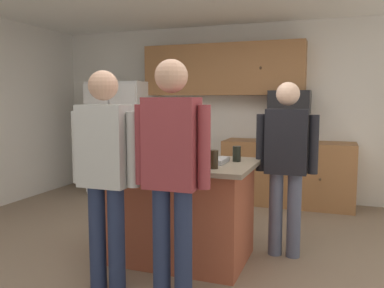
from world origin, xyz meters
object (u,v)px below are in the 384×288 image
tumbler_amber (146,158)px  glass_stout_tall (214,159)px  serving_tray (202,160)px  microwave_over_range (290,102)px  mug_ceramic_white (138,157)px  glass_short_whisky (139,152)px  refrigerator (122,138)px  kitchen_island (181,209)px  person_elder_center (286,158)px  glass_pilsner (237,154)px  person_guest_right (172,165)px  mug_blue_stoneware (197,162)px  person_guest_by_door (105,166)px

tumbler_amber → glass_stout_tall: glass_stout_tall is taller
serving_tray → tumbler_amber: bearing=-140.3°
microwave_over_range → glass_stout_tall: microwave_over_range is taller
glass_stout_tall → serving_tray: glass_stout_tall is taller
microwave_over_range → mug_ceramic_white: bearing=-112.5°
serving_tray → glass_short_whisky: bearing=-171.3°
mug_ceramic_white → serving_tray: size_ratio=0.29×
refrigerator → kitchen_island: size_ratio=1.30×
person_elder_center → glass_stout_tall: bearing=28.9°
glass_stout_tall → glass_pilsner: size_ratio=1.07×
glass_short_whisky → serving_tray: 0.60m
person_elder_center → mug_ceramic_white: bearing=2.0°
refrigerator → microwave_over_range: refrigerator is taller
microwave_over_range → mug_ceramic_white: 2.79m
tumbler_amber → glass_pilsner: glass_pilsner is taller
person_guest_right → mug_ceramic_white: 0.84m
kitchen_island → tumbler_amber: 0.64m
kitchen_island → glass_pilsner: 0.73m
person_elder_center → mug_blue_stoneware: (-0.65, -0.67, 0.03)m
glass_short_whisky → glass_stout_tall: glass_short_whisky is taller
person_guest_by_door → serving_tray: (0.51, 0.80, -0.04)m
mug_ceramic_white → glass_stout_tall: size_ratio=0.85×
glass_short_whisky → glass_pilsner: size_ratio=1.09×
person_elder_center → person_guest_by_door: (-1.22, -1.17, 0.04)m
kitchen_island → glass_stout_tall: bearing=-34.2°
serving_tray → mug_blue_stoneware: bearing=-79.2°
mug_ceramic_white → serving_tray: (0.54, 0.21, -0.03)m
person_elder_center → glass_stout_tall: 0.83m
person_elder_center → mug_blue_stoneware: bearing=22.9°
microwave_over_range → tumbler_amber: (-0.91, -2.65, -0.47)m
mug_ceramic_white → glass_pilsner: (0.82, 0.36, 0.02)m
kitchen_island → glass_short_whisky: 0.66m
glass_short_whisky → mug_ceramic_white: 0.14m
refrigerator → microwave_over_range: size_ratio=3.14×
microwave_over_range → tumbler_amber: 2.85m
kitchen_island → tumbler_amber: (-0.20, -0.32, 0.52)m
glass_pilsner → serving_tray: size_ratio=0.32×
mug_ceramic_white → microwave_over_range: bearing=67.5°
person_guest_by_door → mug_ceramic_white: person_guest_by_door is taller
refrigerator → tumbler_amber: 3.05m
glass_short_whisky → tumbler_amber: (0.19, -0.24, -0.02)m
person_elder_center → mug_blue_stoneware: person_elder_center is taller
kitchen_island → serving_tray: bearing=4.9°
mug_ceramic_white → serving_tray: 0.58m
mug_ceramic_white → person_elder_center: bearing=25.2°
person_guest_right → glass_pilsner: person_guest_right is taller
refrigerator → glass_stout_tall: bearing=-47.5°
kitchen_island → tumbler_amber: tumbler_amber is taller
glass_short_whisky → refrigerator: bearing=123.2°
person_guest_by_door → person_guest_right: size_ratio=0.97×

